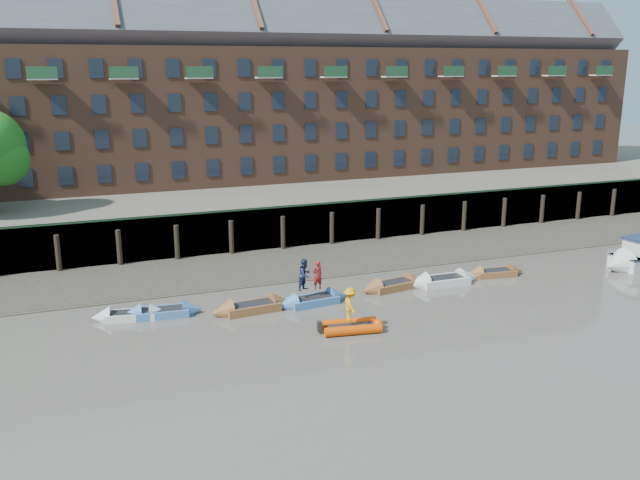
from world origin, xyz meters
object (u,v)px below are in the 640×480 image
rowboat_4 (393,285)px  rowboat_5 (444,281)px  motor_launch (635,258)px  person_rib_crew (350,305)px  rib_tender (353,326)px  rowboat_1 (162,312)px  person_rower_a (317,275)px  rowboat_0 (130,315)px  person_rower_b (305,275)px  rowboat_2 (252,307)px  rowboat_3 (313,301)px  rowboat_6 (495,273)px

rowboat_4 → rowboat_5: rowboat_5 is taller
motor_launch → person_rib_crew: bearing=-0.3°
rowboat_4 → rib_tender: bearing=-143.1°
rib_tender → person_rib_crew: 1.24m
rowboat_1 → motor_launch: 32.14m
rowboat_5 → rowboat_1: bearing=178.1°
rib_tender → person_rower_a: 4.88m
rowboat_0 → rowboat_1: rowboat_1 is taller
rowboat_1 → person_rib_crew: (8.96, -5.79, 1.25)m
motor_launch → person_rower_b: size_ratio=3.56×
rowboat_2 → person_rower_b: bearing=-4.6°
person_rower_a → motor_launch: bearing=169.1°
rib_tender → person_rower_a: bearing=102.2°
rowboat_0 → person_rower_b: size_ratio=2.29×
rowboat_3 → person_rower_a: person_rower_a is taller
rowboat_0 → person_rower_a: (10.60, -1.35, 1.54)m
rowboat_6 → person_rib_crew: 14.04m
person_rib_crew → rowboat_6: bearing=-64.4°
person_rower_a → person_rower_b: bearing=-15.1°
rowboat_1 → rib_tender: (9.16, -5.78, 0.02)m
rowboat_2 → person_rower_a: person_rower_a is taller
rowboat_2 → motor_launch: bearing=-7.1°
rowboat_3 → person_rower_b: (-0.45, 0.14, 1.61)m
rowboat_2 → person_rower_a: (3.97, -0.08, 1.51)m
rowboat_0 → rowboat_3: 10.40m
rowboat_2 → rowboat_4: bearing=-0.4°
rowboat_5 → rowboat_6: 4.16m
person_rower_b → person_rib_crew: 4.81m
rowboat_2 → rowboat_3: bearing=-6.7°
rowboat_6 → person_rower_b: (-13.71, -0.68, 1.62)m
rowboat_1 → person_rower_b: bearing=-1.5°
rib_tender → rowboat_1: bearing=156.4°
rowboat_2 → person_rower_a: 4.25m
rowboat_6 → person_rower_b: person_rower_b is taller
rowboat_3 → person_rower_a: 1.55m
rowboat_6 → motor_launch: bearing=-3.0°
rowboat_0 → person_rower_a: size_ratio=2.51×
person_rib_crew → rowboat_2: bearing=43.5°
rowboat_4 → person_rower_a: person_rower_a is taller
rowboat_6 → rowboat_4: bearing=-173.0°
rowboat_3 → person_rib_crew: bearing=-91.5°
rowboat_3 → person_rower_b: bearing=156.8°
rowboat_1 → rowboat_4: size_ratio=0.94×
rowboat_0 → rowboat_3: (10.30, -1.40, 0.02)m
rowboat_1 → rowboat_3: (8.59, -1.20, 0.00)m
person_rower_b → rowboat_0: bearing=138.0°
rowboat_2 → rowboat_5: bearing=-3.2°
rowboat_1 → person_rower_b: 8.37m
rowboat_1 → person_rower_b: (8.14, -1.06, 1.61)m
person_rib_crew → person_rower_b: bearing=12.7°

